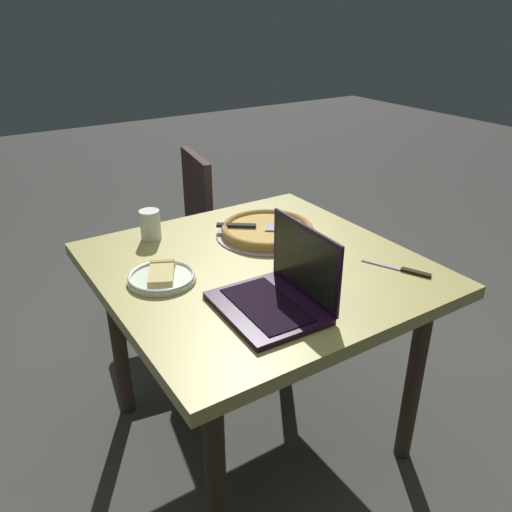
# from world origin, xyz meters

# --- Properties ---
(ground_plane) EXTENTS (12.00, 12.00, 0.00)m
(ground_plane) POSITION_xyz_m (0.00, 0.00, 0.00)
(ground_plane) COLOR #40403C
(dining_table) EXTENTS (1.01, 1.02, 0.75)m
(dining_table) POSITION_xyz_m (0.00, 0.00, 0.66)
(dining_table) COLOR tan
(dining_table) RESTS_ON ground_plane
(laptop) EXTENTS (0.27, 0.33, 0.23)m
(laptop) POSITION_xyz_m (0.10, 0.26, 0.80)
(laptop) COLOR black
(laptop) RESTS_ON dining_table
(pizza_plate) EXTENTS (0.22, 0.22, 0.04)m
(pizza_plate) POSITION_xyz_m (0.32, -0.06, 0.76)
(pizza_plate) COLOR white
(pizza_plate) RESTS_ON dining_table
(pizza_tray) EXTENTS (0.38, 0.38, 0.04)m
(pizza_tray) POSITION_xyz_m (-0.16, -0.18, 0.77)
(pizza_tray) COLOR #A59897
(pizza_tray) RESTS_ON dining_table
(table_knife) EXTENTS (0.11, 0.22, 0.01)m
(table_knife) POSITION_xyz_m (-0.37, 0.30, 0.75)
(table_knife) COLOR beige
(table_knife) RESTS_ON dining_table
(drink_cup) EXTENTS (0.07, 0.07, 0.11)m
(drink_cup) POSITION_xyz_m (0.22, -0.38, 0.81)
(drink_cup) COLOR white
(drink_cup) RESTS_ON dining_table
(chair_near) EXTENTS (0.45, 0.45, 0.90)m
(chair_near) POSITION_xyz_m (-0.10, -0.86, 0.50)
(chair_near) COLOR #332726
(chair_near) RESTS_ON ground_plane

